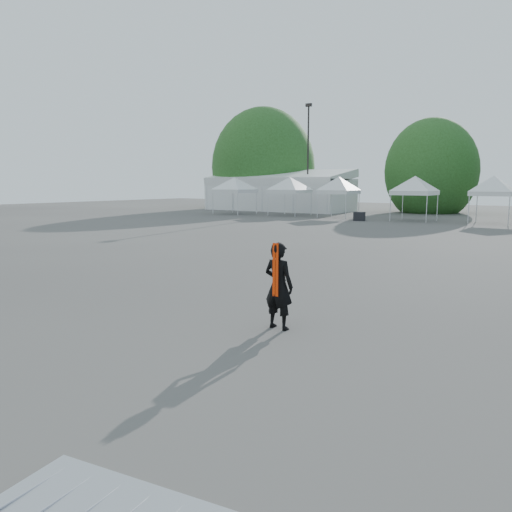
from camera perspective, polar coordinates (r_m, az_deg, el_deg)
The scene contains 12 objects.
ground at distance 11.10m, azimuth 0.09°, elevation -6.28°, with size 120.00×120.00×0.00m, color #474442.
marquee at distance 52.08m, azimuth 2.58°, elevation 7.40°, with size 15.00×6.25×4.23m.
light_pole_west at distance 49.23m, azimuth 5.97°, elevation 11.74°, with size 0.60×0.25×10.30m.
tree_far_w at distance 56.81m, azimuth 0.82°, elevation 10.08°, with size 4.80×4.80×7.30m.
tree_mid_w at distance 50.81m, azimuth 19.37°, elevation 9.14°, with size 4.16×4.16×6.33m.
tent_a at distance 45.72m, azimuth -2.45°, elevation 8.64°, with size 4.30×4.30×3.88m.
tent_b at distance 43.82m, azimuth 3.89°, elevation 8.64°, with size 4.15×4.15×3.88m.
tent_c at distance 41.42m, azimuth 9.45°, elevation 8.57°, with size 3.83×3.83×3.88m.
tent_d at distance 39.05m, azimuth 17.74°, elevation 8.31°, with size 4.04×4.04×3.88m.
tent_e at distance 38.31m, azimuth 25.55°, elevation 7.91°, with size 3.84×3.84×3.88m.
man at distance 9.59m, azimuth 2.60°, elevation -3.41°, with size 0.63×0.42×1.69m.
crate_west at distance 38.32m, azimuth 11.73°, elevation 4.45°, with size 0.84×0.65×0.65m, color black.
Camera 1 is at (6.20, -8.77, 2.80)m, focal length 35.00 mm.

